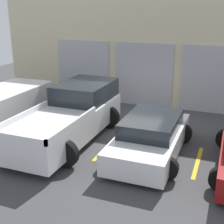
# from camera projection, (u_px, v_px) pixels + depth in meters

# --- Properties ---
(ground_plane) EXTENTS (28.00, 28.00, 0.00)m
(ground_plane) POSITION_uv_depth(u_px,v_px,m) (127.00, 126.00, 12.50)
(ground_plane) COLOR #3D3D3F
(shophouse_building) EXTENTS (15.42, 0.68, 5.38)m
(shophouse_building) POSITION_uv_depth(u_px,v_px,m) (150.00, 49.00, 14.57)
(shophouse_building) COLOR beige
(shophouse_building) RESTS_ON ground
(pickup_truck) EXTENTS (2.62, 5.56, 1.79)m
(pickup_truck) POSITION_uv_depth(u_px,v_px,m) (71.00, 115.00, 11.12)
(pickup_truck) COLOR white
(pickup_truck) RESTS_ON ground
(sedan_white) EXTENTS (2.27, 4.29, 1.26)m
(sedan_white) POSITION_uv_depth(u_px,v_px,m) (151.00, 137.00, 9.89)
(sedan_white) COLOR white
(sedan_white) RESTS_ON ground
(parking_stripe_left) EXTENTS (0.12, 2.20, 0.01)m
(parking_stripe_left) POSITION_uv_depth(u_px,v_px,m) (32.00, 135.00, 11.61)
(parking_stripe_left) COLOR gold
(parking_stripe_left) RESTS_ON ground
(parking_stripe_centre) EXTENTS (0.12, 2.20, 0.01)m
(parking_stripe_centre) POSITION_uv_depth(u_px,v_px,m) (107.00, 147.00, 10.57)
(parking_stripe_centre) COLOR gold
(parking_stripe_centre) RESTS_ON ground
(parking_stripe_right) EXTENTS (0.12, 2.20, 0.01)m
(parking_stripe_right) POSITION_uv_depth(u_px,v_px,m) (198.00, 162.00, 9.54)
(parking_stripe_right) COLOR gold
(parking_stripe_right) RESTS_ON ground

